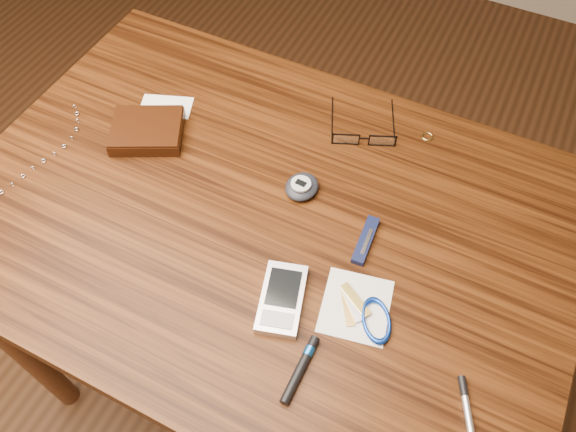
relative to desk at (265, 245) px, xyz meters
name	(u,v)px	position (x,y,z in m)	size (l,w,h in m)	color
ground	(273,370)	(0.00, 0.00, -0.65)	(3.80, 3.80, 0.00)	#472814
desk	(265,245)	(0.00, 0.00, 0.00)	(1.00, 0.70, 0.75)	#3C1C09
wallet_and_card	(148,130)	(-0.26, 0.06, 0.12)	(0.16, 0.19, 0.03)	black
eyeglasses	(364,137)	(0.09, 0.21, 0.11)	(0.15, 0.15, 0.02)	black
gold_ring	(427,137)	(0.19, 0.27, 0.10)	(0.02, 0.02, 0.00)	tan
pda_phone	(282,299)	(0.10, -0.13, 0.11)	(0.09, 0.12, 0.02)	silver
pedometer	(302,187)	(0.04, 0.07, 0.11)	(0.06, 0.06, 0.03)	black
notepad_keys	(366,313)	(0.22, -0.09, 0.11)	(0.13, 0.12, 0.01)	white
pocket_knife	(366,240)	(0.17, 0.02, 0.11)	(0.03, 0.09, 0.01)	black
silver_pen	(468,416)	(0.39, -0.17, 0.11)	(0.06, 0.11, 0.01)	silver
black_blue_pen	(301,367)	(0.17, -0.21, 0.11)	(0.01, 0.10, 0.01)	black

